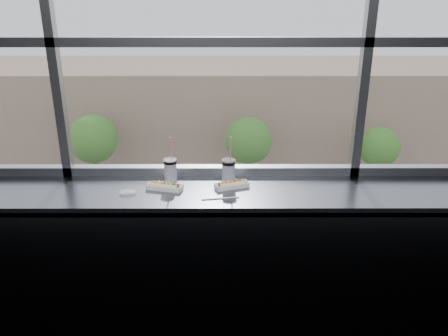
{
  "coord_description": "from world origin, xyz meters",
  "views": [
    {
      "loc": [
        0.08,
        -1.36,
        2.23
      ],
      "look_at": [
        0.09,
        1.23,
        1.25
      ],
      "focal_mm": 35.0,
      "sensor_mm": 36.0,
      "label": 1
    }
  ],
  "objects_px": {
    "car_near_b": "(66,263)",
    "pedestrian_c": "(286,175)",
    "car_near_d": "(397,260)",
    "pedestrian_a": "(132,175)",
    "car_far_c": "(396,197)",
    "tree_right": "(379,147)",
    "loose_straw": "(220,198)",
    "pedestrian_d": "(331,174)",
    "soda_cup_right": "(229,171)",
    "tree_center": "(248,141)",
    "hotdog_tray_left": "(165,186)",
    "soda_cup_left": "(170,170)",
    "wrapper": "(128,192)",
    "car_far_b": "(248,196)",
    "car_far_a": "(87,195)",
    "hotdog_tray_right": "(232,185)",
    "tree_left": "(93,139)"
  },
  "relations": [
    {
      "from": "soda_cup_right",
      "to": "pedestrian_d",
      "type": "height_order",
      "value": "soda_cup_right"
    },
    {
      "from": "car_near_d",
      "to": "pedestrian_a",
      "type": "height_order",
      "value": "car_near_d"
    },
    {
      "from": "soda_cup_right",
      "to": "tree_center",
      "type": "relative_size",
      "value": 0.06
    },
    {
      "from": "hotdog_tray_right",
      "to": "wrapper",
      "type": "relative_size",
      "value": 2.21
    },
    {
      "from": "soda_cup_right",
      "to": "pedestrian_c",
      "type": "height_order",
      "value": "soda_cup_right"
    },
    {
      "from": "soda_cup_left",
      "to": "tree_left",
      "type": "relative_size",
      "value": 0.06
    },
    {
      "from": "hotdog_tray_left",
      "to": "hotdog_tray_right",
      "type": "distance_m",
      "value": 0.43
    },
    {
      "from": "soda_cup_right",
      "to": "wrapper",
      "type": "height_order",
      "value": "soda_cup_right"
    },
    {
      "from": "hotdog_tray_right",
      "to": "pedestrian_d",
      "type": "bearing_deg",
      "value": 54.18
    },
    {
      "from": "hotdog_tray_left",
      "to": "soda_cup_left",
      "type": "relative_size",
      "value": 0.73
    },
    {
      "from": "loose_straw",
      "to": "car_near_d",
      "type": "distance_m",
      "value": 21.59
    },
    {
      "from": "car_near_b",
      "to": "pedestrian_c",
      "type": "relative_size",
      "value": 2.67
    },
    {
      "from": "wrapper",
      "to": "car_far_a",
      "type": "distance_m",
      "value": 28.04
    },
    {
      "from": "soda_cup_left",
      "to": "wrapper",
      "type": "height_order",
      "value": "soda_cup_left"
    },
    {
      "from": "car_far_a",
      "to": "pedestrian_d",
      "type": "relative_size",
      "value": 3.2
    },
    {
      "from": "wrapper",
      "to": "car_near_d",
      "type": "height_order",
      "value": "wrapper"
    },
    {
      "from": "car_far_c",
      "to": "car_far_a",
      "type": "bearing_deg",
      "value": 94.98
    },
    {
      "from": "car_far_a",
      "to": "tree_right",
      "type": "relative_size",
      "value": 1.35
    },
    {
      "from": "car_near_b",
      "to": "car_near_d",
      "type": "bearing_deg",
      "value": -88.29
    },
    {
      "from": "car_far_c",
      "to": "tree_right",
      "type": "relative_size",
      "value": 1.2
    },
    {
      "from": "pedestrian_c",
      "to": "loose_straw",
      "type": "bearing_deg",
      "value": -99.6
    },
    {
      "from": "pedestrian_c",
      "to": "hotdog_tray_right",
      "type": "bearing_deg",
      "value": -99.51
    },
    {
      "from": "soda_cup_right",
      "to": "tree_left",
      "type": "distance_m",
      "value": 30.96
    },
    {
      "from": "loose_straw",
      "to": "car_far_b",
      "type": "height_order",
      "value": "loose_straw"
    },
    {
      "from": "hotdog_tray_left",
      "to": "car_near_b",
      "type": "bearing_deg",
      "value": 129.69
    },
    {
      "from": "car_far_b",
      "to": "tree_center",
      "type": "xyz_separation_m",
      "value": [
        0.16,
        4.0,
        2.69
      ]
    },
    {
      "from": "pedestrian_c",
      "to": "pedestrian_d",
      "type": "bearing_deg",
      "value": 6.47
    },
    {
      "from": "pedestrian_d",
      "to": "tree_right",
      "type": "xyz_separation_m",
      "value": [
        3.38,
        -0.11,
        2.17
      ]
    },
    {
      "from": "car_far_a",
      "to": "pedestrian_d",
      "type": "xyz_separation_m",
      "value": [
        17.38,
        4.11,
        -0.09
      ]
    },
    {
      "from": "hotdog_tray_right",
      "to": "car_far_a",
      "type": "distance_m",
      "value": 28.17
    },
    {
      "from": "car_far_b",
      "to": "pedestrian_c",
      "type": "xyz_separation_m",
      "value": [
        3.05,
        3.72,
        0.06
      ]
    },
    {
      "from": "car_far_c",
      "to": "tree_center",
      "type": "distance_m",
      "value": 10.93
    },
    {
      "from": "car_far_b",
      "to": "wrapper",
      "type": "bearing_deg",
      "value": -178.28
    },
    {
      "from": "pedestrian_d",
      "to": "tree_right",
      "type": "height_order",
      "value": "tree_right"
    },
    {
      "from": "soda_cup_left",
      "to": "pedestrian_d",
      "type": "xyz_separation_m",
      "value": [
        8.56,
        28.28,
        -11.16
      ]
    },
    {
      "from": "soda_cup_left",
      "to": "tree_center",
      "type": "xyz_separation_m",
      "value": [
        2.2,
        28.17,
        -8.48
      ]
    },
    {
      "from": "hotdog_tray_right",
      "to": "car_far_b",
      "type": "distance_m",
      "value": 26.71
    },
    {
      "from": "hotdog_tray_right",
      "to": "car_far_a",
      "type": "relative_size",
      "value": 0.04
    },
    {
      "from": "hotdog_tray_left",
      "to": "tree_right",
      "type": "relative_size",
      "value": 0.05
    },
    {
      "from": "hotdog_tray_left",
      "to": "loose_straw",
      "type": "distance_m",
      "value": 0.39
    },
    {
      "from": "hotdog_tray_left",
      "to": "pedestrian_d",
      "type": "relative_size",
      "value": 0.12
    },
    {
      "from": "pedestrian_d",
      "to": "car_near_b",
      "type": "bearing_deg",
      "value": -143.15
    },
    {
      "from": "car_near_d",
      "to": "tree_left",
      "type": "height_order",
      "value": "tree_left"
    },
    {
      "from": "soda_cup_left",
      "to": "tree_right",
      "type": "distance_m",
      "value": 31.89
    },
    {
      "from": "hotdog_tray_right",
      "to": "car_far_a",
      "type": "height_order",
      "value": "hotdog_tray_right"
    },
    {
      "from": "car_far_c",
      "to": "pedestrian_c",
      "type": "xyz_separation_m",
      "value": [
        -6.91,
        3.72,
        0.09
      ]
    },
    {
      "from": "pedestrian_d",
      "to": "tree_center",
      "type": "xyz_separation_m",
      "value": [
        -6.36,
        -0.11,
        2.68
      ]
    },
    {
      "from": "car_far_c",
      "to": "hotdog_tray_right",
      "type": "bearing_deg",
      "value": 159.41
    },
    {
      "from": "pedestrian_c",
      "to": "soda_cup_right",
      "type": "bearing_deg",
      "value": -99.57
    },
    {
      "from": "soda_cup_left",
      "to": "pedestrian_a",
      "type": "relative_size",
      "value": 0.17
    }
  ]
}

